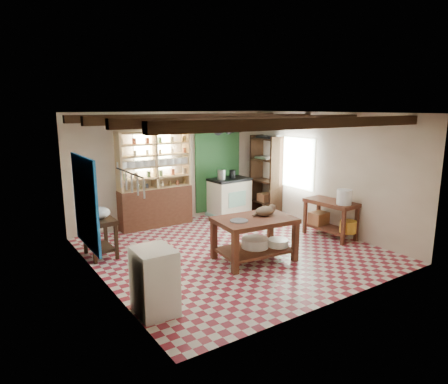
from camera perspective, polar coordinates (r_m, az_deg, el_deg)
floor at (r=7.76m, az=1.30°, el=-8.40°), size 5.00×5.00×0.02m
ceiling at (r=7.27m, az=1.40°, el=11.24°), size 5.00×5.00×0.02m
wall_back at (r=9.53m, az=-7.33°, el=3.50°), size 5.00×0.04×2.60m
wall_front at (r=5.60m, az=16.23°, el=-2.95°), size 5.00×0.04×2.60m
wall_left at (r=6.34m, az=-17.48°, el=-1.30°), size 0.04×5.00×2.60m
wall_right at (r=9.06m, az=14.43°, el=2.77°), size 0.04×5.00×2.60m
ceiling_beams at (r=7.28m, az=1.40°, el=10.30°), size 5.00×3.80×0.15m
blue_wall_patch at (r=7.24m, az=-19.19°, el=-1.42°), size 0.04×1.40×1.60m
green_wall_patch at (r=10.12m, az=-0.90°, el=3.81°), size 1.30×0.04×2.30m
window_back at (r=9.25m, az=-10.12°, el=5.65°), size 0.90×0.02×0.80m
window_right at (r=9.72m, az=9.99°, el=4.17°), size 0.02×1.30×1.20m
utensil_rail at (r=5.14m, az=-13.36°, el=1.38°), size 0.06×0.90×0.28m
pot_rack at (r=9.68m, az=0.45°, el=8.96°), size 0.86×0.12×0.36m
shelving_unit at (r=9.16m, az=-9.84°, el=1.81°), size 1.70×0.34×2.20m
tall_rack at (r=10.23m, az=6.01°, el=2.41°), size 0.40×0.86×2.00m
work_table at (r=7.21m, az=4.35°, el=-6.69°), size 1.46×1.04×0.78m
stove at (r=10.08m, az=0.77°, el=-0.69°), size 1.01×0.71×0.96m
prep_table at (r=7.70m, az=-17.27°, el=-6.21°), size 0.49×0.72×0.72m
white_cabinet at (r=5.49m, az=-9.91°, el=-12.41°), size 0.52×0.61×0.89m
right_counter at (r=8.72m, az=14.92°, el=-3.73°), size 0.62×1.13×0.78m
cat at (r=7.25m, az=5.86°, el=-2.72°), size 0.39×0.31×0.17m
steel_tray at (r=6.88m, az=2.16°, el=-4.13°), size 0.34×0.34×0.02m
basin_large at (r=7.31m, az=4.46°, el=-7.25°), size 0.54×0.54×0.17m
basin_small at (r=7.41m, az=7.71°, el=-7.20°), size 0.41×0.41×0.13m
kettle_left at (r=9.82m, az=-0.38°, el=2.50°), size 0.21×0.21×0.23m
kettle_right at (r=10.03m, az=1.23°, el=2.59°), size 0.16×0.16×0.19m
enamel_bowl at (r=7.57m, az=-17.49°, el=-2.86°), size 0.42×0.42×0.21m
white_bucket at (r=8.35m, az=16.80°, el=-0.70°), size 0.32×0.32×0.30m
wicker_basket at (r=8.91m, az=13.38°, el=-3.66°), size 0.40×0.33×0.26m
yellow_tub at (r=8.48m, az=17.29°, el=-4.75°), size 0.35×0.35×0.24m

